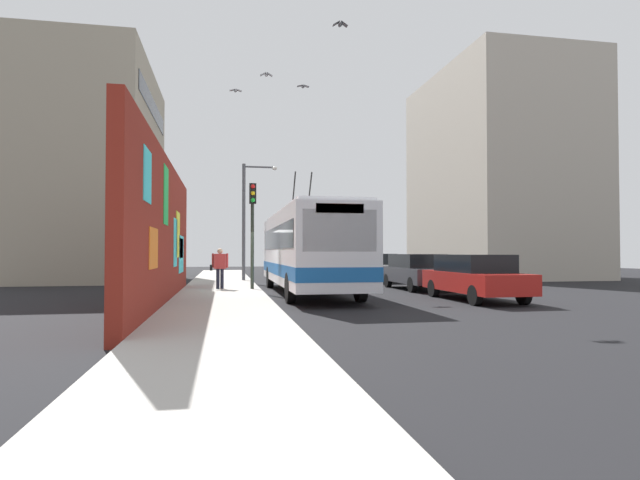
# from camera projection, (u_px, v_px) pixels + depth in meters

# --- Properties ---
(ground_plane) EXTENTS (80.00, 80.00, 0.00)m
(ground_plane) POSITION_uv_depth(u_px,v_px,m) (263.00, 294.00, 20.07)
(ground_plane) COLOR black
(sidewalk_slab) EXTENTS (48.00, 3.20, 0.15)m
(sidewalk_slab) POSITION_uv_depth(u_px,v_px,m) (221.00, 293.00, 19.77)
(sidewalk_slab) COLOR #ADA8A0
(sidewalk_slab) RESTS_ON ground_plane
(graffiti_wall) EXTENTS (14.87, 0.32, 4.55)m
(graffiti_wall) POSITION_uv_depth(u_px,v_px,m) (164.00, 233.00, 16.02)
(graffiti_wall) COLOR maroon
(graffiti_wall) RESTS_ON ground_plane
(building_far_left) EXTENTS (12.89, 6.51, 13.07)m
(building_far_left) POSITION_uv_depth(u_px,v_px,m) (98.00, 173.00, 31.47)
(building_far_left) COLOR #9E937F
(building_far_left) RESTS_ON ground_plane
(building_far_right) EXTENTS (12.68, 8.42, 13.98)m
(building_far_right) POSITION_uv_depth(u_px,v_px,m) (496.00, 175.00, 35.26)
(building_far_right) COLOR #B2A899
(building_far_right) RESTS_ON ground_plane
(city_bus) EXTENTS (11.65, 2.63, 5.09)m
(city_bus) POSITION_uv_depth(u_px,v_px,m) (308.00, 248.00, 20.46)
(city_bus) COLOR silver
(city_bus) RESTS_ON ground_plane
(parked_car_red) EXTENTS (4.84, 1.88, 1.58)m
(parked_car_red) POSITION_uv_depth(u_px,v_px,m) (474.00, 276.00, 17.60)
(parked_car_red) COLOR #B21E19
(parked_car_red) RESTS_ON ground_plane
(parked_car_dark_gray) EXTENTS (4.80, 1.93, 1.58)m
(parked_car_dark_gray) POSITION_uv_depth(u_px,v_px,m) (417.00, 271.00, 22.80)
(parked_car_dark_gray) COLOR #38383D
(parked_car_dark_gray) RESTS_ON ground_plane
(parked_car_white) EXTENTS (4.36, 1.85, 1.58)m
(parked_car_white) POSITION_uv_depth(u_px,v_px,m) (376.00, 267.00, 28.93)
(parked_car_white) COLOR white
(parked_car_white) RESTS_ON ground_plane
(parked_car_navy) EXTENTS (4.17, 1.87, 1.58)m
(parked_car_navy) POSITION_uv_depth(u_px,v_px,m) (349.00, 264.00, 35.23)
(parked_car_navy) COLOR navy
(parked_car_navy) RESTS_ON ground_plane
(pedestrian_midblock) EXTENTS (0.22, 0.75, 1.67)m
(pedestrian_midblock) POSITION_uv_depth(u_px,v_px,m) (220.00, 265.00, 21.10)
(pedestrian_midblock) COLOR #1E1E2D
(pedestrian_midblock) RESTS_ON sidewalk_slab
(traffic_light) EXTENTS (0.49, 0.28, 4.38)m
(traffic_light) POSITION_uv_depth(u_px,v_px,m) (253.00, 218.00, 21.06)
(traffic_light) COLOR #2D382D
(traffic_light) RESTS_ON sidewalk_slab
(street_lamp) EXTENTS (0.44, 1.91, 6.35)m
(street_lamp) POSITION_uv_depth(u_px,v_px,m) (248.00, 213.00, 27.84)
(street_lamp) COLOR #4C4C51
(street_lamp) RESTS_ON sidewalk_slab
(flying_pigeons) EXTENTS (7.03, 4.03, 0.63)m
(flying_pigeons) POSITION_uv_depth(u_px,v_px,m) (283.00, 72.00, 22.00)
(flying_pigeons) COLOR gray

